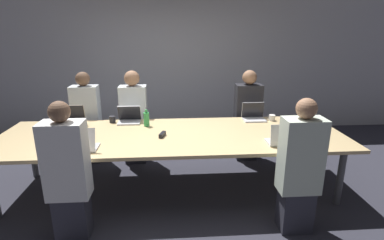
{
  "coord_description": "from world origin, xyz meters",
  "views": [
    {
      "loc": [
        -0.0,
        -3.53,
        2.02
      ],
      "look_at": [
        0.26,
        0.1,
        0.91
      ],
      "focal_mm": 28.0,
      "sensor_mm": 36.0,
      "label": 1
    }
  ],
  "objects_px": {
    "bottle_near_left": "(59,137)",
    "person_far_right": "(247,117)",
    "laptop_far_midleft": "(129,118)",
    "person_far_midleft": "(134,119)",
    "stapler": "(162,135)",
    "laptop_far_right": "(253,115)",
    "bottle_near_right": "(301,130)",
    "person_near_left": "(68,175)",
    "cup_far_midleft": "(112,119)",
    "laptop_near_left": "(80,144)",
    "person_far_left": "(87,120)",
    "laptop_far_left": "(72,120)",
    "cup_far_right": "(272,118)",
    "bottle_far_midleft": "(147,119)",
    "person_near_right": "(300,170)",
    "laptop_near_right": "(283,139)",
    "cup_near_left": "(53,148)"
  },
  "relations": [
    {
      "from": "person_far_midleft",
      "to": "person_near_right",
      "type": "relative_size",
      "value": 1.02
    },
    {
      "from": "bottle_near_right",
      "to": "person_far_right",
      "type": "bearing_deg",
      "value": 105.91
    },
    {
      "from": "laptop_far_midleft",
      "to": "cup_far_midleft",
      "type": "height_order",
      "value": "laptop_far_midleft"
    },
    {
      "from": "laptop_near_left",
      "to": "person_far_left",
      "type": "distance_m",
      "value": 1.45
    },
    {
      "from": "bottle_far_midleft",
      "to": "person_far_right",
      "type": "bearing_deg",
      "value": 19.47
    },
    {
      "from": "person_far_left",
      "to": "bottle_far_midleft",
      "type": "relative_size",
      "value": 6.25
    },
    {
      "from": "laptop_far_right",
      "to": "person_far_right",
      "type": "bearing_deg",
      "value": 89.07
    },
    {
      "from": "laptop_near_left",
      "to": "bottle_near_right",
      "type": "xyz_separation_m",
      "value": [
        2.52,
        0.17,
        0.04
      ]
    },
    {
      "from": "bottle_near_left",
      "to": "person_far_right",
      "type": "distance_m",
      "value": 2.73
    },
    {
      "from": "laptop_far_left",
      "to": "person_far_right",
      "type": "relative_size",
      "value": 0.23
    },
    {
      "from": "bottle_far_midleft",
      "to": "person_far_right",
      "type": "relative_size",
      "value": 0.16
    },
    {
      "from": "bottle_far_midleft",
      "to": "laptop_near_right",
      "type": "height_order",
      "value": "laptop_near_right"
    },
    {
      "from": "laptop_near_left",
      "to": "person_far_right",
      "type": "relative_size",
      "value": 0.25
    },
    {
      "from": "person_near_left",
      "to": "stapler",
      "type": "height_order",
      "value": "person_near_left"
    },
    {
      "from": "person_far_left",
      "to": "laptop_far_left",
      "type": "bearing_deg",
      "value": -96.78
    },
    {
      "from": "person_near_right",
      "to": "laptop_near_right",
      "type": "bearing_deg",
      "value": -89.23
    },
    {
      "from": "cup_far_midleft",
      "to": "person_far_right",
      "type": "height_order",
      "value": "person_far_right"
    },
    {
      "from": "laptop_near_left",
      "to": "person_far_midleft",
      "type": "bearing_deg",
      "value": -107.0
    },
    {
      "from": "laptop_far_right",
      "to": "cup_far_right",
      "type": "xyz_separation_m",
      "value": [
        0.26,
        -0.07,
        -0.03
      ]
    },
    {
      "from": "bottle_near_left",
      "to": "person_near_left",
      "type": "bearing_deg",
      "value": -65.75
    },
    {
      "from": "laptop_far_midleft",
      "to": "person_far_midleft",
      "type": "distance_m",
      "value": 0.39
    },
    {
      "from": "laptop_far_left",
      "to": "laptop_far_right",
      "type": "height_order",
      "value": "laptop_far_left"
    },
    {
      "from": "person_far_midleft",
      "to": "cup_far_midleft",
      "type": "xyz_separation_m",
      "value": [
        -0.26,
        -0.36,
        0.1
      ]
    },
    {
      "from": "person_far_left",
      "to": "person_far_midleft",
      "type": "distance_m",
      "value": 0.73
    },
    {
      "from": "bottle_far_midleft",
      "to": "stapler",
      "type": "relative_size",
      "value": 1.46
    },
    {
      "from": "laptop_near_left",
      "to": "laptop_far_right",
      "type": "height_order",
      "value": "laptop_near_left"
    },
    {
      "from": "person_far_right",
      "to": "cup_far_midleft",
      "type": "bearing_deg",
      "value": -170.15
    },
    {
      "from": "bottle_near_right",
      "to": "person_near_left",
      "type": "bearing_deg",
      "value": -167.22
    },
    {
      "from": "bottle_near_right",
      "to": "bottle_near_left",
      "type": "bearing_deg",
      "value": 179.69
    },
    {
      "from": "bottle_far_midleft",
      "to": "bottle_near_right",
      "type": "distance_m",
      "value": 1.97
    },
    {
      "from": "person_near_left",
      "to": "bottle_near_left",
      "type": "bearing_deg",
      "value": -65.75
    },
    {
      "from": "laptop_near_left",
      "to": "bottle_near_left",
      "type": "xyz_separation_m",
      "value": [
        -0.28,
        0.18,
        0.03
      ]
    },
    {
      "from": "stapler",
      "to": "laptop_far_right",
      "type": "bearing_deg",
      "value": 43.62
    },
    {
      "from": "person_far_midleft",
      "to": "person_far_right",
      "type": "height_order",
      "value": "person_far_midleft"
    },
    {
      "from": "cup_near_left",
      "to": "laptop_far_midleft",
      "type": "xyz_separation_m",
      "value": [
        0.69,
        1.0,
        0.03
      ]
    },
    {
      "from": "person_far_left",
      "to": "cup_far_right",
      "type": "xyz_separation_m",
      "value": [
        2.74,
        -0.47,
        0.11
      ]
    },
    {
      "from": "cup_near_left",
      "to": "laptop_far_left",
      "type": "xyz_separation_m",
      "value": [
        -0.07,
        0.92,
        0.04
      ]
    },
    {
      "from": "bottle_far_midleft",
      "to": "person_near_right",
      "type": "bearing_deg",
      "value": -38.49
    },
    {
      "from": "person_near_left",
      "to": "person_near_right",
      "type": "height_order",
      "value": "person_near_right"
    },
    {
      "from": "bottle_near_right",
      "to": "laptop_near_right",
      "type": "bearing_deg",
      "value": -150.8
    },
    {
      "from": "person_near_left",
      "to": "laptop_far_left",
      "type": "xyz_separation_m",
      "value": [
        -0.35,
        1.32,
        0.16
      ]
    },
    {
      "from": "laptop_far_left",
      "to": "person_near_right",
      "type": "bearing_deg",
      "value": -27.69
    },
    {
      "from": "person_far_midleft",
      "to": "laptop_far_midleft",
      "type": "bearing_deg",
      "value": -93.01
    },
    {
      "from": "laptop_far_left",
      "to": "cup_far_right",
      "type": "bearing_deg",
      "value": 0.56
    },
    {
      "from": "person_far_midleft",
      "to": "laptop_near_right",
      "type": "height_order",
      "value": "person_far_midleft"
    },
    {
      "from": "person_far_left",
      "to": "cup_far_right",
      "type": "height_order",
      "value": "person_far_left"
    },
    {
      "from": "person_near_right",
      "to": "laptop_near_left",
      "type": "bearing_deg",
      "value": -11.57
    },
    {
      "from": "cup_near_left",
      "to": "laptop_near_right",
      "type": "distance_m",
      "value": 2.54
    },
    {
      "from": "person_far_right",
      "to": "person_far_midleft",
      "type": "bearing_deg",
      "value": 179.72
    },
    {
      "from": "cup_near_left",
      "to": "bottle_near_right",
      "type": "xyz_separation_m",
      "value": [
        2.81,
        0.17,
        0.08
      ]
    }
  ]
}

